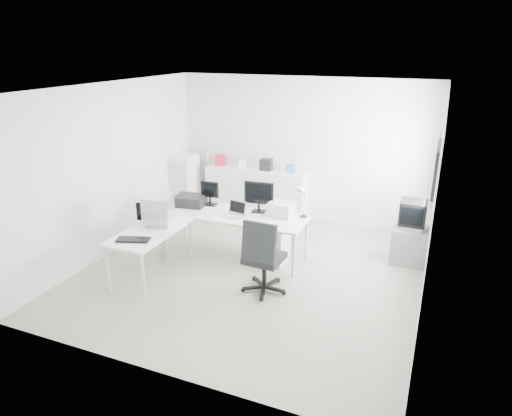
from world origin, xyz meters
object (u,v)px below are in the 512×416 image
at_px(main_desk, 234,235).
at_px(crt_tv, 413,215).
at_px(side_desk, 152,253).
at_px(inkjet_printer, 190,200).
at_px(lcd_monitor_large, 259,197).
at_px(drawer_pedestal, 274,245).
at_px(lcd_monitor_small, 210,194).
at_px(tv_cabinet, 409,245).
at_px(office_chair, 264,254).
at_px(crt_monitor, 158,212).
at_px(sideboard, 257,193).
at_px(laptop, 233,210).
at_px(filing_cabinet, 185,185).
at_px(laser_printer, 281,209).

relative_size(main_desk, crt_tv, 4.80).
bearing_deg(crt_tv, main_desk, -162.60).
distance_m(main_desk, crt_tv, 2.88).
xyz_separation_m(side_desk, inkjet_printer, (0.00, 1.20, 0.46)).
height_order(main_desk, lcd_monitor_large, lcd_monitor_large).
bearing_deg(drawer_pedestal, side_desk, -143.43).
xyz_separation_m(lcd_monitor_small, tv_cabinet, (3.27, 0.60, -0.65)).
bearing_deg(lcd_monitor_large, office_chair, -69.64).
bearing_deg(drawer_pedestal, crt_monitor, -149.86).
relative_size(main_desk, sideboard, 1.17).
bearing_deg(laptop, sideboard, 112.79).
height_order(drawer_pedestal, laptop, laptop).
bearing_deg(main_desk, lcd_monitor_large, 35.54).
bearing_deg(tv_cabinet, lcd_monitor_small, -169.57).
bearing_deg(laptop, lcd_monitor_small, 161.45).
xyz_separation_m(crt_monitor, filing_cabinet, (-0.93, 2.33, -0.34)).
relative_size(side_desk, crt_monitor, 3.37).
distance_m(side_desk, laser_printer, 2.13).
relative_size(laptop, laser_printer, 0.91).
height_order(inkjet_printer, laser_printer, laser_printer).
bearing_deg(sideboard, laptop, -78.91).
bearing_deg(tv_cabinet, sideboard, 162.62).
distance_m(tv_cabinet, crt_tv, 0.52).
bearing_deg(lcd_monitor_small, side_desk, -103.70).
bearing_deg(lcd_monitor_large, drawer_pedestal, -35.01).
relative_size(inkjet_printer, tv_cabinet, 0.83).
relative_size(crt_tv, filing_cabinet, 0.40).
distance_m(drawer_pedestal, tv_cabinet, 2.17).
bearing_deg(filing_cabinet, side_desk, -70.16).
xyz_separation_m(lcd_monitor_large, laptop, (-0.30, -0.35, -0.14)).
relative_size(drawer_pedestal, inkjet_printer, 1.22).
xyz_separation_m(main_desk, sideboard, (-0.32, 1.80, 0.14)).
relative_size(crt_monitor, office_chair, 0.36).
bearing_deg(laptop, laser_printer, 36.27).
bearing_deg(lcd_monitor_large, sideboard, 108.15).
distance_m(lcd_monitor_large, office_chair, 1.31).
xyz_separation_m(main_desk, laser_printer, (0.75, 0.22, 0.49)).
bearing_deg(laptop, crt_monitor, -128.49).
bearing_deg(side_desk, office_chair, 7.62).
bearing_deg(sideboard, crt_monitor, -101.22).
xyz_separation_m(inkjet_printer, filing_cabinet, (-0.93, 1.38, -0.22)).
distance_m(main_desk, laptop, 0.50).
xyz_separation_m(crt_tv, filing_cabinet, (-4.50, 0.63, -0.20)).
xyz_separation_m(drawer_pedestal, tv_cabinet, (2.02, 0.80, -0.00)).
relative_size(inkjet_printer, crt_monitor, 1.19).
relative_size(lcd_monitor_large, crt_tv, 1.02).
distance_m(inkjet_printer, crt_monitor, 0.96).
distance_m(lcd_monitor_large, laptop, 0.48).
xyz_separation_m(laptop, tv_cabinet, (2.67, 0.95, -0.57)).
distance_m(lcd_monitor_small, laptop, 0.70).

